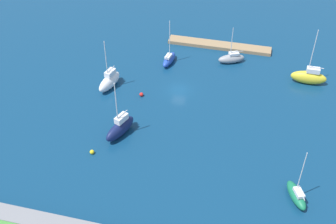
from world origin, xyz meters
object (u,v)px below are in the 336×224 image
sailboat_blue_lone_south (169,59)px  sailboat_navy_along_channel (120,128)px  sailboat_gray_by_breakwater (231,58)px  mooring_buoy_red (141,94)px  sailboat_green_near_pier (296,195)px  mooring_buoy_yellow (92,152)px  sailboat_yellow_far_south (309,77)px  sailboat_white_center_basin (109,81)px  pier_dock (219,45)px

sailboat_blue_lone_south → sailboat_navy_along_channel: (2.77, 23.02, 0.55)m
sailboat_gray_by_breakwater → sailboat_navy_along_channel: sailboat_navy_along_channel is taller
mooring_buoy_red → sailboat_navy_along_channel: bearing=88.0°
sailboat_green_near_pier → mooring_buoy_yellow: bearing=62.3°
sailboat_navy_along_channel → mooring_buoy_yellow: size_ratio=15.01×
sailboat_blue_lone_south → sailboat_yellow_far_south: (-27.82, 0.34, 0.52)m
sailboat_white_center_basin → sailboat_gray_by_breakwater: sailboat_white_center_basin is taller
sailboat_navy_along_channel → mooring_buoy_yellow: sailboat_navy_along_channel is taller
sailboat_white_center_basin → sailboat_green_near_pier: (-35.17, 19.31, -0.51)m
pier_dock → mooring_buoy_yellow: 40.17m
sailboat_white_center_basin → sailboat_yellow_far_south: sailboat_yellow_far_south is taller
pier_dock → sailboat_gray_by_breakwater: size_ratio=2.77×
sailboat_blue_lone_south → sailboat_navy_along_channel: sailboat_navy_along_channel is taller
pier_dock → mooring_buoy_red: 23.87m
mooring_buoy_red → sailboat_green_near_pier: bearing=147.7°
sailboat_white_center_basin → sailboat_navy_along_channel: sailboat_navy_along_channel is taller
sailboat_blue_lone_south → mooring_buoy_yellow: sailboat_blue_lone_south is taller
sailboat_gray_by_breakwater → mooring_buoy_red: bearing=21.1°
mooring_buoy_yellow → mooring_buoy_red: mooring_buoy_red is taller
sailboat_blue_lone_south → mooring_buoy_red: 12.32m
sailboat_navy_along_channel → sailboat_green_near_pier: sailboat_navy_along_channel is taller
sailboat_green_near_pier → sailboat_blue_lone_south: bearing=16.2°
sailboat_green_near_pier → mooring_buoy_red: 33.71m
pier_dock → sailboat_gray_by_breakwater: 6.47m
pier_dock → sailboat_blue_lone_south: 12.71m
sailboat_white_center_basin → sailboat_gray_by_breakwater: 25.71m
sailboat_navy_along_channel → mooring_buoy_red: 11.01m
sailboat_blue_lone_south → mooring_buoy_red: (2.38, 12.07, -0.58)m
sailboat_navy_along_channel → sailboat_green_near_pier: 29.74m
pier_dock → sailboat_white_center_basin: 26.75m
sailboat_blue_lone_south → mooring_buoy_yellow: 29.04m
sailboat_gray_by_breakwater → mooring_buoy_yellow: sailboat_gray_by_breakwater is taller
sailboat_gray_by_breakwater → sailboat_green_near_pier: sailboat_green_near_pier is taller
sailboat_blue_lone_south → sailboat_yellow_far_south: 27.82m
pier_dock → sailboat_gray_by_breakwater: bearing=121.2°
sailboat_green_near_pier → sailboat_gray_by_breakwater: bearing=-2.5°
sailboat_yellow_far_south → mooring_buoy_yellow: 43.81m
sailboat_gray_by_breakwater → mooring_buoy_yellow: 36.65m
sailboat_gray_by_breakwater → mooring_buoy_red: sailboat_gray_by_breakwater is taller
sailboat_blue_lone_south → sailboat_green_near_pier: 39.83m
sailboat_gray_by_breakwater → sailboat_yellow_far_south: (-15.40, 3.69, 0.48)m
pier_dock → mooring_buoy_yellow: bearing=68.3°
mooring_buoy_red → sailboat_white_center_basin: bearing=-11.1°
sailboat_blue_lone_south → sailboat_green_near_pier: sailboat_blue_lone_south is taller
sailboat_white_center_basin → sailboat_blue_lone_south: bearing=153.4°
pier_dock → sailboat_green_near_pier: sailboat_green_near_pier is taller
pier_dock → sailboat_white_center_basin: sailboat_white_center_basin is taller
sailboat_gray_by_breakwater → sailboat_navy_along_channel: size_ratio=0.74×
pier_dock → sailboat_blue_lone_south: sailboat_blue_lone_south is taller
sailboat_white_center_basin → pier_dock: bearing=150.8°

